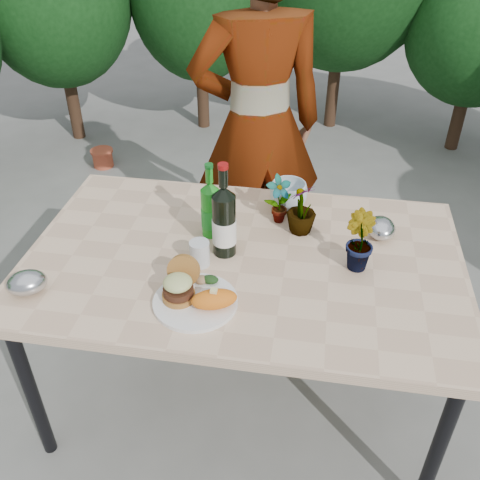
% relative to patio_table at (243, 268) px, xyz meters
% --- Properties ---
extents(ground, '(80.00, 80.00, 0.00)m').
position_rel_patio_table_xyz_m(ground, '(0.00, 0.00, -0.69)').
color(ground, slate).
rests_on(ground, ground).
extents(patio_table, '(1.60, 1.00, 0.75)m').
position_rel_patio_table_xyz_m(patio_table, '(0.00, 0.00, 0.00)').
color(patio_table, beige).
rests_on(patio_table, ground).
extents(shrub_hedge, '(6.97, 5.14, 2.31)m').
position_rel_patio_table_xyz_m(shrub_hedge, '(0.11, 1.60, 0.46)').
color(shrub_hedge, '#382316').
rests_on(shrub_hedge, ground).
extents(dinner_plate, '(0.28, 0.28, 0.01)m').
position_rel_patio_table_xyz_m(dinner_plate, '(-0.12, -0.28, 0.06)').
color(dinner_plate, white).
rests_on(dinner_plate, patio_table).
extents(burger_stack, '(0.11, 0.16, 0.11)m').
position_rel_patio_table_xyz_m(burger_stack, '(-0.17, -0.26, 0.12)').
color(burger_stack, '#B7722D').
rests_on(burger_stack, dinner_plate).
extents(sweet_potato, '(0.17, 0.12, 0.06)m').
position_rel_patio_table_xyz_m(sweet_potato, '(-0.05, -0.30, 0.10)').
color(sweet_potato, orange).
rests_on(sweet_potato, dinner_plate).
extents(grilled_veg, '(0.08, 0.05, 0.03)m').
position_rel_patio_table_xyz_m(grilled_veg, '(-0.10, -0.19, 0.09)').
color(grilled_veg, olive).
rests_on(grilled_veg, dinner_plate).
extents(wine_bottle, '(0.09, 0.09, 0.37)m').
position_rel_patio_table_xyz_m(wine_bottle, '(-0.07, 0.01, 0.19)').
color(wine_bottle, black).
rests_on(wine_bottle, patio_table).
extents(sparkling_water, '(0.07, 0.07, 0.30)m').
position_rel_patio_table_xyz_m(sparkling_water, '(-0.15, 0.12, 0.17)').
color(sparkling_water, '#1B951D').
rests_on(sparkling_water, patio_table).
extents(plastic_cup, '(0.07, 0.07, 0.09)m').
position_rel_patio_table_xyz_m(plastic_cup, '(-0.15, -0.07, 0.10)').
color(plastic_cup, silver).
rests_on(plastic_cup, patio_table).
extents(seedling_left, '(0.13, 0.12, 0.20)m').
position_rel_patio_table_xyz_m(seedling_left, '(0.10, 0.25, 0.16)').
color(seedling_left, '#2E5C1F').
rests_on(seedling_left, patio_table).
extents(seedling_mid, '(0.14, 0.15, 0.22)m').
position_rel_patio_table_xyz_m(seedling_mid, '(0.40, 0.01, 0.17)').
color(seedling_mid, '#26541C').
rests_on(seedling_mid, patio_table).
extents(seedling_right, '(0.16, 0.16, 0.20)m').
position_rel_patio_table_xyz_m(seedling_right, '(0.19, 0.20, 0.16)').
color(seedling_right, '#265B1F').
rests_on(seedling_right, patio_table).
extents(blue_bowl, '(0.16, 0.16, 0.12)m').
position_rel_patio_table_xyz_m(blue_bowl, '(0.13, 0.35, 0.12)').
color(blue_bowl, silver).
rests_on(blue_bowl, patio_table).
extents(foil_packet_left, '(0.17, 0.16, 0.08)m').
position_rel_patio_table_xyz_m(foil_packet_left, '(-0.68, -0.31, 0.10)').
color(foil_packet_left, '#AFB1B6').
rests_on(foil_packet_left, patio_table).
extents(foil_packet_right, '(0.12, 0.14, 0.08)m').
position_rel_patio_table_xyz_m(foil_packet_right, '(0.50, 0.21, 0.10)').
color(foil_packet_right, '#B5B7BC').
rests_on(foil_packet_right, patio_table).
extents(person, '(0.76, 0.63, 1.79)m').
position_rel_patio_table_xyz_m(person, '(-0.06, 0.83, 0.20)').
color(person, '#906048').
rests_on(person, ground).
extents(terracotta_pot, '(0.17, 0.17, 0.14)m').
position_rel_patio_table_xyz_m(terracotta_pot, '(-1.40, 1.92, -0.62)').
color(terracotta_pot, '#C24D32').
rests_on(terracotta_pot, ground).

